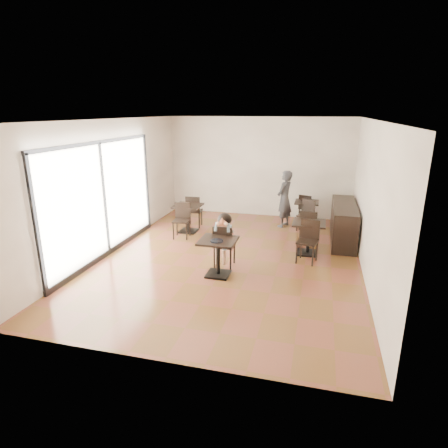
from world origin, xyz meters
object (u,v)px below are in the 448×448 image
(adult_patron, at_px, (284,199))
(chair_left_b, at_px, (181,221))
(child_table, at_px, (218,258))
(chair_back_a, at_px, (307,208))
(chair_mid_b, at_px, (307,242))
(child_chair, at_px, (225,245))
(child, at_px, (225,240))
(cafe_table_mid, at_px, (308,238))
(chair_mid_a, at_px, (309,228))
(chair_left_a, at_px, (194,211))
(cafe_table_back, at_px, (306,213))
(cafe_table_left, at_px, (188,218))
(chair_back_b, at_px, (305,216))

(adult_patron, distance_m, chair_left_b, 3.18)
(child_table, height_order, chair_back_a, chair_back_a)
(chair_mid_b, relative_size, chair_left_b, 1.02)
(child_chair, relative_size, chair_back_a, 1.08)
(child, distance_m, adult_patron, 3.50)
(cafe_table_mid, bearing_deg, chair_mid_a, 90.00)
(chair_left_a, bearing_deg, cafe_table_mid, 150.89)
(chair_mid_a, xyz_separation_m, chair_left_a, (-3.42, 0.91, -0.01))
(cafe_table_back, bearing_deg, chair_mid_b, -86.97)
(cafe_table_mid, height_order, chair_left_a, chair_left_a)
(chair_left_a, bearing_deg, child_chair, 115.36)
(child, xyz_separation_m, cafe_table_back, (1.64, 3.64, -0.24))
(adult_patron, height_order, chair_left_a, adult_patron)
(cafe_table_left, bearing_deg, chair_back_b, 16.57)
(child_chair, xyz_separation_m, cafe_table_mid, (1.80, 1.21, -0.08))
(chair_back_b, bearing_deg, cafe_table_back, 111.19)
(cafe_table_back, relative_size, chair_left_b, 0.77)
(adult_patron, xyz_separation_m, cafe_table_back, (0.65, 0.30, -0.48))
(cafe_table_back, relative_size, chair_left_a, 0.77)
(chair_mid_b, bearing_deg, chair_mid_a, 102.03)
(chair_left_b, bearing_deg, child_chair, -49.99)
(cafe_table_left, bearing_deg, cafe_table_mid, -14.92)
(child_table, height_order, child, child)
(chair_mid_a, bearing_deg, child_table, 64.16)
(adult_patron, bearing_deg, chair_mid_a, 48.22)
(child, relative_size, chair_back_a, 1.36)
(child, height_order, chair_back_a, child)
(child, distance_m, chair_back_b, 3.50)
(chair_mid_b, bearing_deg, cafe_table_left, 168.90)
(cafe_table_mid, distance_m, cafe_table_left, 3.54)
(adult_patron, height_order, chair_mid_b, adult_patron)
(child_chair, relative_size, cafe_table_back, 1.30)
(adult_patron, bearing_deg, chair_back_a, 155.14)
(cafe_table_mid, height_order, cafe_table_back, cafe_table_mid)
(adult_patron, xyz_separation_m, chair_mid_b, (0.81, -2.68, -0.36))
(child, relative_size, cafe_table_left, 1.53)
(child_chair, xyz_separation_m, chair_back_b, (1.64, 3.09, -0.04))
(chair_mid_b, bearing_deg, chair_back_b, 105.74)
(cafe_table_back, height_order, chair_left_a, chair_left_a)
(adult_patron, xyz_separation_m, chair_left_b, (-2.62, -1.77, -0.37))
(cafe_table_mid, relative_size, cafe_table_back, 1.10)
(child_chair, distance_m, chair_left_a, 3.13)
(cafe_table_left, distance_m, chair_left_b, 0.56)
(child, distance_m, chair_back_a, 4.30)
(adult_patron, height_order, chair_back_b, adult_patron)
(chair_mid_a, height_order, chair_mid_b, same)
(chair_left_a, height_order, chair_back_b, chair_left_a)
(cafe_table_back, relative_size, chair_back_b, 0.83)
(chair_mid_a, distance_m, chair_back_a, 2.22)
(child, xyz_separation_m, adult_patron, (0.99, 3.34, 0.24))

